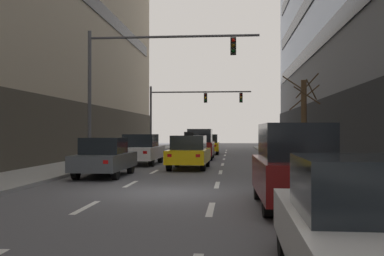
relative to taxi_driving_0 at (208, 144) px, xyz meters
name	(u,v)px	position (x,y,z in m)	size (l,w,h in m)	color
ground_plane	(165,192)	(-0.10, -23.62, -0.82)	(120.00, 120.00, 0.00)	#515156
sidewalk_right	(372,192)	(6.15, -23.62, -0.75)	(3.21, 80.00, 0.14)	gray
lane_stripe_l1_s3	(86,207)	(-1.65, -26.62, -0.82)	(0.16, 2.00, 0.01)	silver
lane_stripe_l1_s4	(131,184)	(-1.65, -21.62, -0.82)	(0.16, 2.00, 0.01)	silver
lane_stripe_l1_s5	(154,172)	(-1.65, -16.62, -0.82)	(0.16, 2.00, 0.01)	silver
lane_stripe_l1_s6	(169,164)	(-1.65, -11.62, -0.82)	(0.16, 2.00, 0.01)	silver
lane_stripe_l1_s7	(179,159)	(-1.65, -6.62, -0.82)	(0.16, 2.00, 0.01)	silver
lane_stripe_l1_s8	(186,155)	(-1.65, -1.62, -0.82)	(0.16, 2.00, 0.01)	silver
lane_stripe_l1_s9	(192,152)	(-1.65, 3.38, -0.82)	(0.16, 2.00, 0.01)	silver
lane_stripe_l1_s10	(196,150)	(-1.65, 8.38, -0.82)	(0.16, 2.00, 0.01)	silver
lane_stripe_l2_s3	(211,209)	(1.45, -26.62, -0.82)	(0.16, 2.00, 0.01)	silver
lane_stripe_l2_s4	(217,185)	(1.45, -21.62, -0.82)	(0.16, 2.00, 0.01)	silver
lane_stripe_l2_s5	(220,172)	(1.45, -16.62, -0.82)	(0.16, 2.00, 0.01)	silver
lane_stripe_l2_s6	(223,164)	(1.45, -11.62, -0.82)	(0.16, 2.00, 0.01)	silver
lane_stripe_l2_s7	(224,159)	(1.45, -6.62, -0.82)	(0.16, 2.00, 0.01)	silver
lane_stripe_l2_s8	(225,155)	(1.45, -1.62, -0.82)	(0.16, 2.00, 0.01)	silver
lane_stripe_l2_s9	(226,152)	(1.45, 3.38, -0.82)	(0.16, 2.00, 0.01)	silver
lane_stripe_l2_s10	(226,150)	(1.45, 8.38, -0.82)	(0.16, 2.00, 0.01)	silver
taxi_driving_0	(208,144)	(0.00, 0.00, 0.00)	(1.90, 4.44, 1.84)	black
car_driving_1	(141,150)	(-3.16, -12.18, 0.03)	(2.00, 4.65, 1.73)	black
car_driving_2	(105,157)	(-3.32, -19.07, -0.02)	(1.83, 4.35, 1.63)	black
taxi_driving_3	(189,152)	(-0.18, -14.81, 0.01)	(1.98, 4.54, 1.87)	black
car_driving_4	(200,144)	(-0.15, -6.95, 0.21)	(1.78, 4.25, 2.06)	black
car_parked_0	(365,226)	(3.49, -32.14, -0.04)	(1.85, 4.28, 1.59)	black
car_parked_1	(294,166)	(3.49, -26.25, 0.21)	(1.87, 4.32, 2.08)	black
traffic_signal_0	(138,72)	(-2.65, -15.46, 4.05)	(8.55, 0.34, 6.79)	#4C4C51
traffic_signal_1	(187,105)	(-1.92, 1.86, 3.42)	(8.91, 0.35, 5.75)	#4C4C51
street_tree_0	(304,119)	(5.83, -12.91, 1.73)	(2.09, 2.09, 4.93)	#4C3823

